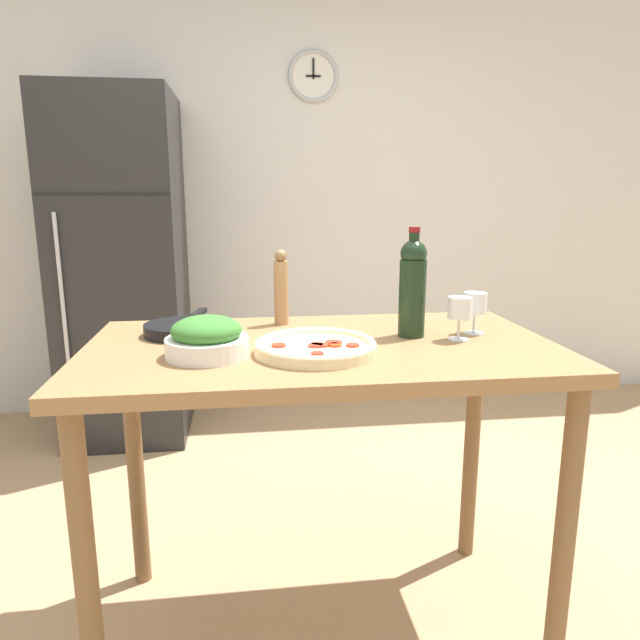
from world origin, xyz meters
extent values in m
plane|color=tan|center=(0.00, 0.00, 0.00)|extent=(14.00, 14.00, 0.00)
cube|color=silver|center=(0.00, 2.10, 1.30)|extent=(6.40, 0.06, 2.60)
torus|color=#A8ADB2|center=(0.23, 2.06, 2.06)|extent=(0.31, 0.03, 0.31)
cylinder|color=silver|center=(0.23, 2.07, 2.06)|extent=(0.27, 0.01, 0.27)
cube|color=black|center=(0.23, 2.06, 2.06)|extent=(0.09, 0.01, 0.01)
cube|color=black|center=(0.23, 2.06, 2.10)|extent=(0.01, 0.01, 0.12)
cube|color=black|center=(-0.89, 1.71, 0.95)|extent=(0.65, 0.68, 1.90)
cube|color=black|center=(-0.89, 1.37, 1.36)|extent=(0.64, 0.01, 0.01)
cylinder|color=#B2B2B7|center=(-1.12, 1.36, 0.85)|extent=(0.02, 0.02, 0.85)
cube|color=olive|center=(0.00, 0.00, 0.92)|extent=(1.34, 0.75, 0.04)
cylinder|color=brown|center=(-0.61, -0.32, 0.45)|extent=(0.06, 0.06, 0.90)
cylinder|color=brown|center=(0.61, -0.32, 0.45)|extent=(0.06, 0.06, 0.90)
cylinder|color=brown|center=(-0.61, 0.32, 0.45)|extent=(0.06, 0.06, 0.90)
cylinder|color=brown|center=(0.61, 0.32, 0.45)|extent=(0.06, 0.06, 0.90)
cylinder|color=black|center=(0.28, 0.05, 1.06)|extent=(0.08, 0.08, 0.23)
sphere|color=black|center=(0.28, 0.05, 1.19)|extent=(0.08, 0.08, 0.08)
cylinder|color=black|center=(0.28, 0.05, 1.22)|extent=(0.03, 0.03, 0.06)
cylinder|color=maroon|center=(0.28, 0.05, 1.26)|extent=(0.03, 0.03, 0.02)
cylinder|color=silver|center=(0.40, -0.01, 0.95)|extent=(0.06, 0.06, 0.00)
cylinder|color=silver|center=(0.40, -0.01, 0.98)|extent=(0.01, 0.01, 0.06)
cylinder|color=white|center=(0.40, -0.01, 1.04)|extent=(0.07, 0.07, 0.06)
cylinder|color=maroon|center=(0.40, -0.01, 1.02)|extent=(0.06, 0.06, 0.02)
cylinder|color=silver|center=(0.48, 0.05, 0.95)|extent=(0.06, 0.06, 0.00)
cylinder|color=silver|center=(0.48, 0.05, 0.98)|extent=(0.01, 0.01, 0.06)
cylinder|color=white|center=(0.48, 0.05, 1.04)|extent=(0.07, 0.07, 0.06)
cylinder|color=maroon|center=(0.48, 0.05, 1.02)|extent=(0.06, 0.06, 0.02)
cylinder|color=#AD7F51|center=(-0.10, 0.26, 1.05)|extent=(0.05, 0.05, 0.21)
sphere|color=#936C45|center=(-0.10, 0.26, 1.17)|extent=(0.04, 0.04, 0.04)
cylinder|color=white|center=(-0.32, -0.10, 0.97)|extent=(0.22, 0.22, 0.05)
ellipsoid|color=#38752D|center=(-0.32, -0.10, 1.01)|extent=(0.18, 0.18, 0.08)
cylinder|color=beige|center=(-0.03, -0.10, 0.96)|extent=(0.33, 0.33, 0.02)
torus|color=beige|center=(-0.03, -0.10, 0.97)|extent=(0.33, 0.33, 0.02)
cylinder|color=red|center=(-0.03, -0.12, 0.97)|extent=(0.04, 0.04, 0.01)
cylinder|color=red|center=(-0.04, -0.20, 0.97)|extent=(0.03, 0.03, 0.01)
cylinder|color=#E6441F|center=(-0.03, -0.11, 0.97)|extent=(0.03, 0.03, 0.01)
cylinder|color=red|center=(-0.01, -0.12, 0.97)|extent=(0.03, 0.03, 0.01)
cylinder|color=red|center=(0.02, -0.12, 0.97)|extent=(0.04, 0.04, 0.01)
cylinder|color=red|center=(-0.13, -0.10, 0.97)|extent=(0.04, 0.04, 0.01)
cylinder|color=red|center=(0.02, -0.09, 0.97)|extent=(0.05, 0.05, 0.01)
cylinder|color=red|center=(0.07, -0.13, 0.97)|extent=(0.03, 0.03, 0.01)
cylinder|color=black|center=(-0.41, 0.16, 0.96)|extent=(0.22, 0.22, 0.04)
cylinder|color=black|center=(-0.41, 0.16, 0.97)|extent=(0.18, 0.18, 0.03)
cube|color=black|center=(-0.37, 0.33, 0.97)|extent=(0.05, 0.14, 0.02)
camera|label=1|loc=(-0.21, -1.57, 1.36)|focal=32.00mm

